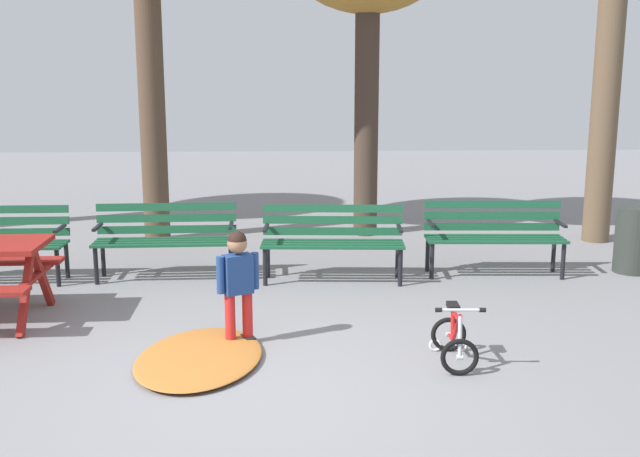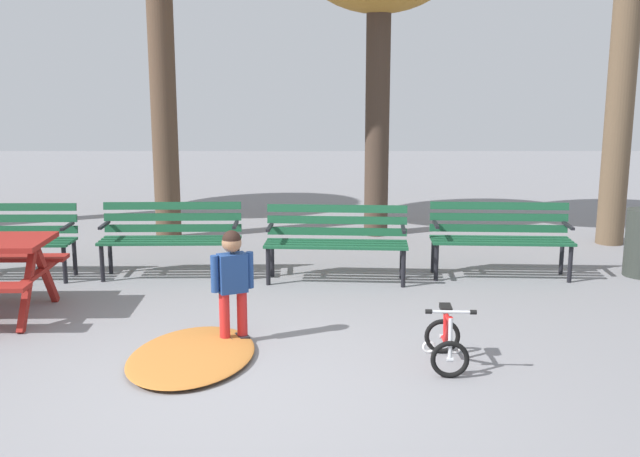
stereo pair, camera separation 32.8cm
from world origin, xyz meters
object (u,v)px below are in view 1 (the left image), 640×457
trash_bin (634,240)px  park_bench_right (333,236)px  child_standing (238,279)px  park_bench_left (166,234)px  park_bench_far_right (494,231)px  kids_bicycle (454,339)px

trash_bin → park_bench_right: bearing=-177.0°
park_bench_right → trash_bin: park_bench_right is taller
child_standing → park_bench_left: bearing=113.3°
park_bench_right → child_standing: size_ratio=1.62×
park_bench_right → park_bench_far_right: size_ratio=1.00×
child_standing → park_bench_far_right: bearing=38.2°
trash_bin → park_bench_far_right: bearing=-179.9°
trash_bin → park_bench_left: bearing=179.9°
kids_bicycle → trash_bin: (2.76, 2.75, 0.19)m
park_bench_left → kids_bicycle: bearing=-45.2°
park_bench_left → child_standing: child_standing is taller
park_bench_left → park_bench_far_right: (3.81, -0.01, 0.00)m
park_bench_far_right → park_bench_right: bearing=-174.5°
park_bench_far_right → trash_bin: size_ratio=2.07×
park_bench_right → kids_bicycle: 2.71m
park_bench_left → trash_bin: size_ratio=2.05×
kids_bicycle → park_bench_far_right: bearing=68.7°
child_standing → trash_bin: 5.05m
park_bench_left → kids_bicycle: 3.90m
park_bench_left → trash_bin: park_bench_left is taller
park_bench_far_right → child_standing: child_standing is taller
park_bench_right → park_bench_far_right: (1.90, 0.18, 0.00)m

